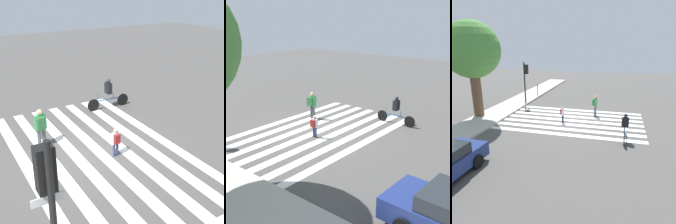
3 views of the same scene
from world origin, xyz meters
The scene contains 5 objects.
ground_plane centered at (0.00, 0.00, 0.00)m, with size 60.00×60.00×0.00m, color #4C4947.
crosswalk_stripes centered at (0.00, 0.00, 0.00)m, with size 5.82×10.00×0.01m.
pedestrian_adult_yellow_jacket centered at (1.74, -1.42, 0.92)m, with size 0.47×0.43×1.58m.
pedestrian_child_with_backpack centered at (-0.41, 0.66, 0.66)m, with size 0.32×0.28×1.13m.
cyclist_mid_street centered at (-2.52, -3.65, 0.86)m, with size 2.34×0.40×1.59m.
Camera 2 is at (-10.42, 11.05, 5.78)m, focal length 50.00 mm.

